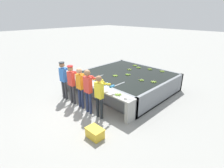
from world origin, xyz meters
TOP-DOWN VIEW (x-y plane):
  - ground_plane at (0.00, 0.00)m, footprint 80.00×80.00m
  - wash_tank at (-0.00, 2.31)m, footprint 4.04×3.74m
  - work_ledge at (0.00, 0.23)m, footprint 4.04×0.45m
  - worker_0 at (-1.32, -0.37)m, footprint 0.42×0.73m
  - worker_1 at (-0.70, -0.36)m, footprint 0.41×0.72m
  - worker_2 at (-0.14, -0.32)m, footprint 0.41×0.72m
  - worker_3 at (0.40, -0.37)m, footprint 0.41×0.72m
  - worker_4 at (0.95, -0.30)m, footprint 0.42×0.72m
  - banana_bunch_floating_0 at (-0.16, 1.66)m, footprint 0.28×0.28m
  - banana_bunch_floating_1 at (-0.57, 3.70)m, footprint 0.28×0.28m
  - banana_bunch_floating_2 at (0.43, 3.68)m, footprint 0.28×0.28m
  - banana_bunch_floating_3 at (1.07, 2.03)m, footprint 0.27×0.28m
  - banana_bunch_floating_4 at (-0.18, 3.52)m, footprint 0.28×0.28m
  - banana_bunch_floating_5 at (1.07, 3.81)m, footprint 0.28×0.26m
  - banana_bunch_floating_6 at (-0.31, 2.89)m, footprint 0.27×0.27m
  - banana_bunch_floating_7 at (0.16, 2.20)m, footprint 0.28×0.28m
  - banana_bunch_floating_8 at (1.56, 2.23)m, footprint 0.28×0.28m
  - banana_bunch_ledge_0 at (-1.74, 0.13)m, footprint 0.28×0.28m
  - banana_bunch_ledge_1 at (1.35, 0.21)m, footprint 0.28×0.28m
  - knife_0 at (1.81, 0.19)m, footprint 0.30×0.23m
  - crate at (1.70, -1.20)m, footprint 0.55×0.39m

SIDE VIEW (x-z plane):
  - ground_plane at x=0.00m, z-range 0.00..0.00m
  - crate at x=1.70m, z-range 0.00..0.33m
  - wash_tank at x=0.00m, z-range -0.01..0.86m
  - work_ledge at x=0.00m, z-range 0.17..1.04m
  - knife_0 at x=1.81m, z-range 0.86..0.88m
  - banana_bunch_floating_0 at x=-0.16m, z-range 0.84..0.92m
  - banana_bunch_floating_1 at x=-0.57m, z-range 0.84..0.92m
  - banana_bunch_floating_4 at x=-0.18m, z-range 0.84..0.92m
  - banana_bunch_floating_7 at x=0.16m, z-range 0.84..0.92m
  - banana_bunch_floating_8 at x=1.56m, z-range 0.84..0.92m
  - banana_bunch_floating_2 at x=0.43m, z-range 0.84..0.92m
  - banana_bunch_floating_5 at x=1.07m, z-range 0.84..0.92m
  - banana_bunch_floating_3 at x=1.07m, z-range 0.84..0.92m
  - banana_bunch_floating_6 at x=-0.31m, z-range 0.84..0.92m
  - banana_bunch_ledge_0 at x=-1.74m, z-range 0.84..0.92m
  - banana_bunch_ledge_1 at x=1.35m, z-range 0.84..0.92m
  - worker_4 at x=0.95m, z-range 0.16..1.80m
  - worker_2 at x=-0.14m, z-range 0.17..1.85m
  - worker_1 at x=-0.70m, z-range 0.18..1.85m
  - worker_0 at x=-1.32m, z-range 0.19..1.89m
  - worker_3 at x=0.40m, z-range 0.18..1.93m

